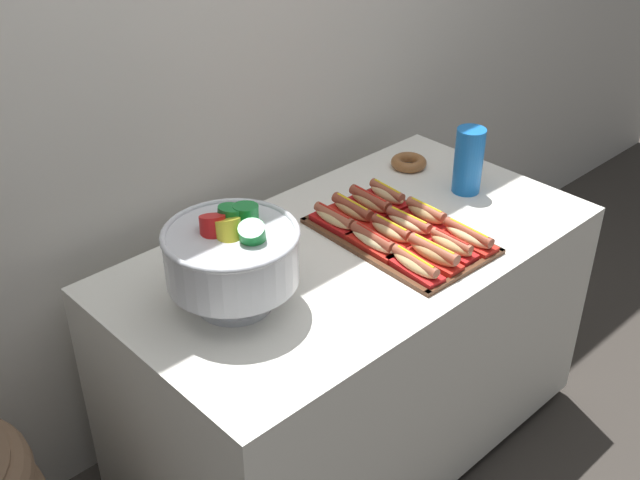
{
  "coord_description": "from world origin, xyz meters",
  "views": [
    {
      "loc": [
        -1.41,
        -1.34,
        2.01
      ],
      "look_at": [
        -0.1,
        0.04,
        0.83
      ],
      "focal_mm": 44.14,
      "sensor_mm": 36.0,
      "label": 1
    }
  ],
  "objects_px": {
    "hot_dog_8": "(334,219)",
    "punch_bowl": "(232,254)",
    "donut": "(409,162)",
    "hot_dog_9": "(352,210)",
    "hot_dog_1": "(434,254)",
    "serving_tray": "(399,236)",
    "buffet_table": "(352,344)",
    "hot_dog_0": "(415,265)",
    "hot_dog_7": "(426,214)",
    "hot_dog_11": "(387,195)",
    "hot_dog_2": "(451,245)",
    "hot_dog_4": "(373,241)",
    "cup_stack": "(469,161)",
    "hot_dog_10": "(370,202)",
    "hot_dog_6": "(409,224)",
    "hot_dog_3": "(468,237)",
    "hot_dog_5": "(391,232)"
  },
  "relations": [
    {
      "from": "hot_dog_6",
      "to": "hot_dog_7",
      "type": "xyz_separation_m",
      "value": [
        0.07,
        -0.0,
        0.0
      ]
    },
    {
      "from": "buffet_table",
      "to": "hot_dog_11",
      "type": "bearing_deg",
      "value": 22.21
    },
    {
      "from": "hot_dog_1",
      "to": "hot_dog_2",
      "type": "bearing_deg",
      "value": -2.18
    },
    {
      "from": "serving_tray",
      "to": "donut",
      "type": "distance_m",
      "value": 0.47
    },
    {
      "from": "hot_dog_3",
      "to": "cup_stack",
      "type": "height_order",
      "value": "cup_stack"
    },
    {
      "from": "hot_dog_1",
      "to": "punch_bowl",
      "type": "relative_size",
      "value": 0.5
    },
    {
      "from": "serving_tray",
      "to": "hot_dog_8",
      "type": "relative_size",
      "value": 3.21
    },
    {
      "from": "hot_dog_6",
      "to": "hot_dog_7",
      "type": "bearing_deg",
      "value": -2.18
    },
    {
      "from": "hot_dog_4",
      "to": "punch_bowl",
      "type": "xyz_separation_m",
      "value": [
        -0.45,
        0.07,
        0.12
      ]
    },
    {
      "from": "hot_dog_8",
      "to": "punch_bowl",
      "type": "relative_size",
      "value": 0.48
    },
    {
      "from": "hot_dog_2",
      "to": "hot_dog_8",
      "type": "xyz_separation_m",
      "value": [
        -0.14,
        0.34,
        -0.0
      ]
    },
    {
      "from": "hot_dog_10",
      "to": "hot_dog_11",
      "type": "bearing_deg",
      "value": -2.18
    },
    {
      "from": "hot_dog_0",
      "to": "cup_stack",
      "type": "bearing_deg",
      "value": 22.68
    },
    {
      "from": "buffet_table",
      "to": "hot_dog_10",
      "type": "distance_m",
      "value": 0.46
    },
    {
      "from": "hot_dog_10",
      "to": "donut",
      "type": "relative_size",
      "value": 1.39
    },
    {
      "from": "hot_dog_0",
      "to": "hot_dog_7",
      "type": "distance_m",
      "value": 0.28
    },
    {
      "from": "serving_tray",
      "to": "hot_dog_6",
      "type": "xyz_separation_m",
      "value": [
        0.04,
        -0.0,
        0.03
      ]
    },
    {
      "from": "hot_dog_2",
      "to": "donut",
      "type": "relative_size",
      "value": 1.28
    },
    {
      "from": "punch_bowl",
      "to": "cup_stack",
      "type": "xyz_separation_m",
      "value": [
        0.94,
        -0.03,
        -0.04
      ]
    },
    {
      "from": "hot_dog_7",
      "to": "hot_dog_4",
      "type": "bearing_deg",
      "value": 177.82
    },
    {
      "from": "donut",
      "to": "hot_dog_3",
      "type": "bearing_deg",
      "value": -120.2
    },
    {
      "from": "hot_dog_1",
      "to": "hot_dog_5",
      "type": "bearing_deg",
      "value": 87.82
    },
    {
      "from": "hot_dog_0",
      "to": "hot_dog_9",
      "type": "xyz_separation_m",
      "value": [
        0.09,
        0.33,
        0.0
      ]
    },
    {
      "from": "hot_dog_10",
      "to": "hot_dog_8",
      "type": "bearing_deg",
      "value": 177.82
    },
    {
      "from": "hot_dog_7",
      "to": "hot_dog_9",
      "type": "distance_m",
      "value": 0.22
    },
    {
      "from": "hot_dog_9",
      "to": "hot_dog_11",
      "type": "relative_size",
      "value": 1.08
    },
    {
      "from": "hot_dog_0",
      "to": "cup_stack",
      "type": "xyz_separation_m",
      "value": [
        0.5,
        0.21,
        0.08
      ]
    },
    {
      "from": "hot_dog_6",
      "to": "hot_dog_11",
      "type": "bearing_deg",
      "value": 63.37
    },
    {
      "from": "hot_dog_2",
      "to": "donut",
      "type": "height_order",
      "value": "hot_dog_2"
    },
    {
      "from": "hot_dog_1",
      "to": "serving_tray",
      "type": "bearing_deg",
      "value": 75.01
    },
    {
      "from": "serving_tray",
      "to": "punch_bowl",
      "type": "height_order",
      "value": "punch_bowl"
    },
    {
      "from": "buffet_table",
      "to": "hot_dog_7",
      "type": "relative_size",
      "value": 9.47
    },
    {
      "from": "buffet_table",
      "to": "hot_dog_9",
      "type": "bearing_deg",
      "value": 48.18
    },
    {
      "from": "cup_stack",
      "to": "hot_dog_11",
      "type": "bearing_deg",
      "value": 156.3
    },
    {
      "from": "hot_dog_0",
      "to": "hot_dog_5",
      "type": "height_order",
      "value": "hot_dog_5"
    },
    {
      "from": "hot_dog_4",
      "to": "hot_dog_7",
      "type": "xyz_separation_m",
      "value": [
        0.22,
        -0.01,
        0.0
      ]
    },
    {
      "from": "serving_tray",
      "to": "hot_dog_6",
      "type": "bearing_deg",
      "value": -2.18
    },
    {
      "from": "hot_dog_4",
      "to": "cup_stack",
      "type": "distance_m",
      "value": 0.5
    },
    {
      "from": "hot_dog_1",
      "to": "hot_dog_5",
      "type": "xyz_separation_m",
      "value": [
        0.01,
        0.16,
        -0.0
      ]
    },
    {
      "from": "hot_dog_1",
      "to": "hot_dog_3",
      "type": "xyz_separation_m",
      "value": [
        0.15,
        -0.01,
        -0.0
      ]
    },
    {
      "from": "hot_dog_3",
      "to": "donut",
      "type": "relative_size",
      "value": 1.48
    },
    {
      "from": "hot_dog_2",
      "to": "hot_dog_7",
      "type": "relative_size",
      "value": 1.03
    },
    {
      "from": "hot_dog_0",
      "to": "serving_tray",
      "type": "bearing_deg",
      "value": 53.53
    },
    {
      "from": "hot_dog_8",
      "to": "hot_dog_7",
      "type": "bearing_deg",
      "value": -38.44
    },
    {
      "from": "hot_dog_1",
      "to": "hot_dog_11",
      "type": "height_order",
      "value": "hot_dog_1"
    },
    {
      "from": "hot_dog_4",
      "to": "donut",
      "type": "height_order",
      "value": "hot_dog_4"
    },
    {
      "from": "hot_dog_4",
      "to": "donut",
      "type": "xyz_separation_m",
      "value": [
        0.49,
        0.29,
        -0.02
      ]
    },
    {
      "from": "hot_dog_4",
      "to": "hot_dog_8",
      "type": "distance_m",
      "value": 0.17
    },
    {
      "from": "hot_dog_7",
      "to": "cup_stack",
      "type": "bearing_deg",
      "value": 10.91
    },
    {
      "from": "donut",
      "to": "hot_dog_9",
      "type": "bearing_deg",
      "value": -162.98
    }
  ]
}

